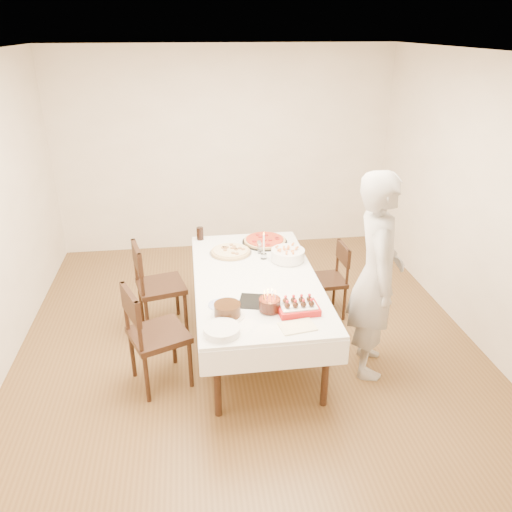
{
  "coord_description": "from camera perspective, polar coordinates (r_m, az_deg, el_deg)",
  "views": [
    {
      "loc": [
        -0.5,
        -4.15,
        2.9
      ],
      "look_at": [
        0.07,
        -0.04,
        0.97
      ],
      "focal_mm": 35.0,
      "sensor_mm": 36.0,
      "label": 1
    }
  ],
  "objects": [
    {
      "name": "person",
      "position": [
        4.42,
        13.58,
        -2.27
      ],
      "size": [
        0.6,
        0.77,
        1.87
      ],
      "primitive_type": "imported",
      "rotation": [
        0.0,
        0.0,
        1.33
      ],
      "color": "#9D9894",
      "rests_on": "floor"
    },
    {
      "name": "china_plate",
      "position": [
        4.24,
        -4.15,
        -5.58
      ],
      "size": [
        0.25,
        0.25,
        0.01
      ],
      "primitive_type": "cylinder",
      "rotation": [
        0.0,
        0.0,
        0.3
      ],
      "color": "white",
      "rests_on": "dining_table"
    },
    {
      "name": "taper_candle",
      "position": [
        4.99,
        0.89,
        1.22
      ],
      "size": [
        0.08,
        0.08,
        0.29
      ],
      "primitive_type": "cylinder",
      "rotation": [
        0.0,
        0.0,
        -0.25
      ],
      "color": "white",
      "rests_on": "dining_table"
    },
    {
      "name": "cola_glass",
      "position": [
        5.5,
        -6.42,
        2.56
      ],
      "size": [
        0.09,
        0.09,
        0.14
      ],
      "primitive_type": "cylinder",
      "rotation": [
        0.0,
        0.0,
        0.3
      ],
      "color": "black",
      "rests_on": "dining_table"
    },
    {
      "name": "birthday_cake",
      "position": [
        4.11,
        1.58,
        -5.13
      ],
      "size": [
        0.22,
        0.22,
        0.17
      ],
      "primitive_type": "cylinder",
      "rotation": [
        0.0,
        0.0,
        -0.28
      ],
      "color": "#34160E",
      "rests_on": "dining_table"
    },
    {
      "name": "pizza_white",
      "position": [
        5.15,
        -2.91,
        0.51
      ],
      "size": [
        0.55,
        0.55,
        0.04
      ],
      "primitive_type": "cylinder",
      "rotation": [
        0.0,
        0.0,
        -0.3
      ],
      "color": "beige",
      "rests_on": "dining_table"
    },
    {
      "name": "cake_board",
      "position": [
        4.28,
        -0.15,
        -5.24
      ],
      "size": [
        0.32,
        0.32,
        0.01
      ],
      "primitive_type": "cube",
      "rotation": [
        0.0,
        0.0,
        -0.25
      ],
      "color": "black",
      "rests_on": "dining_table"
    },
    {
      "name": "red_placemat",
      "position": [
        5.1,
        4.02,
        -0.08
      ],
      "size": [
        0.25,
        0.25,
        0.01
      ],
      "primitive_type": "cube",
      "rotation": [
        0.0,
        0.0,
        -0.28
      ],
      "color": "#B21E1E",
      "rests_on": "dining_table"
    },
    {
      "name": "ceiling",
      "position": [
        4.18,
        -1.13,
        22.18
      ],
      "size": [
        5.0,
        5.0,
        0.0
      ],
      "primitive_type": "plane",
      "rotation": [
        3.14,
        0.0,
        0.0
      ],
      "color": "white",
      "rests_on": "wall_back"
    },
    {
      "name": "shaker_pair",
      "position": [
        5.14,
        0.43,
        0.9
      ],
      "size": [
        0.1,
        0.1,
        0.11
      ],
      "primitive_type": null,
      "rotation": [
        0.0,
        0.0,
        0.02
      ],
      "color": "white",
      "rests_on": "dining_table"
    },
    {
      "name": "wall_front",
      "position": [
        2.32,
        6.93,
        -17.31
      ],
      "size": [
        4.5,
        0.04,
        2.7
      ],
      "primitive_type": "cube",
      "color": "#F1E2CA",
      "rests_on": "floor"
    },
    {
      "name": "floor",
      "position": [
        5.09,
        -0.88,
        -9.83
      ],
      "size": [
        5.0,
        5.0,
        0.0
      ],
      "primitive_type": "plane",
      "color": "brown",
      "rests_on": "ground"
    },
    {
      "name": "dining_table",
      "position": [
        4.86,
        0.0,
        -6.39
      ],
      "size": [
        1.83,
        2.41,
        0.75
      ],
      "primitive_type": "cube",
      "rotation": [
        0.0,
        0.0,
        0.37
      ],
      "color": "white",
      "rests_on": "floor"
    },
    {
      "name": "plate_stack",
      "position": [
        3.86,
        -3.92,
        -8.45
      ],
      "size": [
        0.3,
        0.3,
        0.06
      ],
      "primitive_type": "cylinder",
      "rotation": [
        0.0,
        0.0,
        0.05
      ],
      "color": "white",
      "rests_on": "dining_table"
    },
    {
      "name": "box_lid",
      "position": [
        3.96,
        4.75,
        -8.1
      ],
      "size": [
        0.3,
        0.22,
        0.02
      ],
      "primitive_type": "cube",
      "rotation": [
        0.0,
        0.0,
        0.16
      ],
      "color": "beige",
      "rests_on": "dining_table"
    },
    {
      "name": "chair_right_savory",
      "position": [
        5.41,
        8.0,
        -2.77
      ],
      "size": [
        0.44,
        0.44,
        0.82
      ],
      "primitive_type": null,
      "rotation": [
        0.0,
        0.0,
        0.05
      ],
      "color": "black",
      "rests_on": "floor"
    },
    {
      "name": "pasta_bowl",
      "position": [
        4.99,
        3.66,
        0.15
      ],
      "size": [
        0.43,
        0.43,
        0.11
      ],
      "primitive_type": "cylinder",
      "rotation": [
        0.0,
        0.0,
        0.36
      ],
      "color": "white",
      "rests_on": "dining_table"
    },
    {
      "name": "chair_left_savory",
      "position": [
        5.17,
        -10.81,
        -3.39
      ],
      "size": [
        0.6,
        0.6,
        0.97
      ],
      "primitive_type": null,
      "rotation": [
        0.0,
        0.0,
        3.37
      ],
      "color": "black",
      "rests_on": "floor"
    },
    {
      "name": "pizza_pepperoni",
      "position": [
        5.41,
        1.01,
        1.78
      ],
      "size": [
        0.58,
        0.58,
        0.04
      ],
      "primitive_type": "cylinder",
      "rotation": [
        0.0,
        0.0,
        -0.22
      ],
      "color": "red",
      "rests_on": "dining_table"
    },
    {
      "name": "layer_cake",
      "position": [
        4.06,
        -3.29,
        -6.18
      ],
      "size": [
        0.37,
        0.37,
        0.11
      ],
      "primitive_type": "cylinder",
      "rotation": [
        0.0,
        0.0,
        0.41
      ],
      "color": "#331B0C",
      "rests_on": "dining_table"
    },
    {
      "name": "wall_back",
      "position": [
        6.85,
        -3.6,
        11.81
      ],
      "size": [
        4.5,
        0.04,
        2.7
      ],
      "primitive_type": "cube",
      "color": "#F1E2CA",
      "rests_on": "floor"
    },
    {
      "name": "wall_right",
      "position": [
        5.21,
        24.49,
        5.35
      ],
      "size": [
        0.04,
        5.0,
        2.7
      ],
      "primitive_type": "cube",
      "color": "#F1E2CA",
      "rests_on": "floor"
    },
    {
      "name": "chair_left_dessert",
      "position": [
        4.4,
        -11.07,
        -8.84
      ],
      "size": [
        0.65,
        0.65,
        0.98
      ],
      "primitive_type": null,
      "rotation": [
        0.0,
        0.0,
        3.53
      ],
      "color": "black",
      "rests_on": "floor"
    },
    {
      "name": "strawberry_box",
      "position": [
        4.13,
        4.84,
        -5.89
      ],
      "size": [
        0.35,
        0.24,
        0.08
      ],
      "primitive_type": null,
      "rotation": [
        0.0,
        0.0,
        0.06
      ],
      "color": "#A51312",
      "rests_on": "dining_table"
    }
  ]
}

